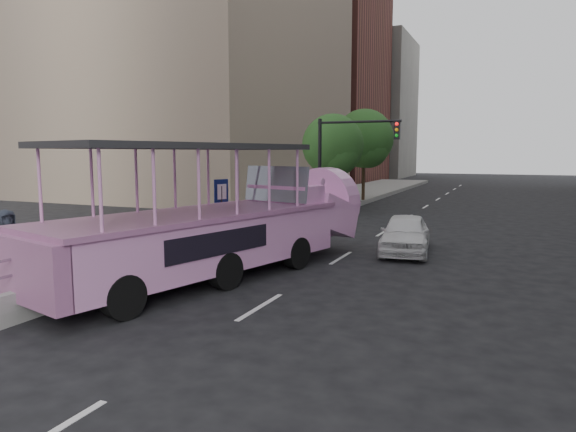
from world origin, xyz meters
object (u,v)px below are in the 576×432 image
Objects in this scene: duck_boat at (227,226)px; pedestrian_far at (7,244)px; traffic_signal at (342,153)px; parking_sign at (221,207)px; street_tree_near at (334,147)px; car at (405,234)px; street_tree_far at (365,141)px.

duck_boat is 5.67m from pedestrian_far.
traffic_signal is (3.83, 15.76, 2.31)m from pedestrian_far.
duck_boat is at bearing -55.97° from parking_sign.
street_tree_near reaches higher than duck_boat.
car is at bearing -56.39° from traffic_signal.
pedestrian_far is 0.31× the size of street_tree_near.
street_tree_far is at bearing 102.75° from car.
street_tree_near reaches higher than traffic_signal.
pedestrian_far is (-4.20, -3.80, -0.20)m from duck_boat.
street_tree_far is at bearing 98.43° from traffic_signal.
car is 0.62× the size of street_tree_far.
street_tree_near is at bearing 97.29° from duck_boat.
street_tree_far is (-0.10, 18.93, 2.66)m from parking_sign.
street_tree_near reaches higher than car.
car is 6.47m from parking_sign.
car is 0.70× the size of street_tree_near.
parking_sign is at bearing -97.75° from traffic_signal.
car is 17.58m from street_tree_far.
street_tree_far reaches higher than parking_sign.
street_tree_near is (-0.30, 12.93, 2.18)m from parking_sign.
street_tree_near is (-1.60, 3.43, 0.32)m from traffic_signal.
parking_sign is 9.76m from traffic_signal.
parking_sign is at bearing 124.03° from duck_boat.
duck_boat is 2.22× the size of traffic_signal.
street_tree_far is (-1.40, 9.43, 0.81)m from traffic_signal.
street_tree_far reaches higher than pedestrian_far.
duck_boat is 1.79× the size of street_tree_far.
street_tree_near is (2.23, 19.19, 2.63)m from pedestrian_far.
pedestrian_far reaches higher than car.
traffic_signal is at bearing 116.39° from car.
pedestrian_far is at bearing -96.64° from street_tree_near.
parking_sign is 19.11m from street_tree_far.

